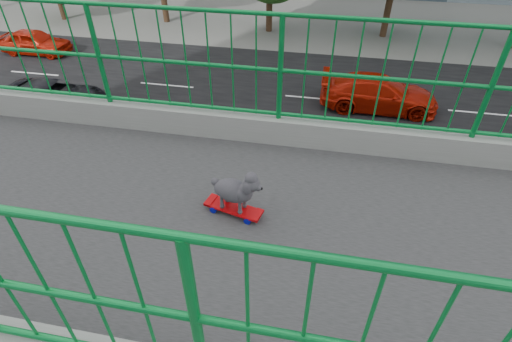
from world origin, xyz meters
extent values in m
cube|color=black|center=(-13.00, 0.00, 0.01)|extent=(18.00, 90.00, 0.02)
cube|color=#2D2D2F|center=(0.00, 0.00, 6.75)|extent=(3.00, 24.00, 0.50)
cube|color=gray|center=(-1.40, 0.00, 7.15)|extent=(0.20, 24.00, 0.30)
cylinder|color=#0E8337|center=(-1.40, 0.00, 8.40)|extent=(0.04, 24.00, 0.04)
cylinder|color=#0E8337|center=(-1.40, 0.00, 7.85)|extent=(0.04, 24.00, 0.04)
cylinder|color=#0E8337|center=(-1.40, 0.00, 7.85)|extent=(0.06, 0.06, 1.10)
cylinder|color=#0E8337|center=(1.40, 0.00, 8.40)|extent=(0.04, 24.00, 0.04)
cylinder|color=#0E8337|center=(1.40, 0.00, 7.85)|extent=(0.04, 24.00, 0.04)
cylinder|color=#0E8337|center=(1.40, 0.00, 7.85)|extent=(0.06, 0.06, 1.10)
cylinder|color=black|center=(-25.50, -20.00, 1.31)|extent=(0.44, 0.44, 2.62)
cylinder|color=black|center=(-26.40, -12.00, 1.49)|extent=(0.44, 0.44, 2.97)
cylinder|color=black|center=(-25.80, -4.00, 1.36)|extent=(0.44, 0.44, 2.73)
cylinder|color=black|center=(-26.20, 4.00, 1.43)|extent=(0.44, 0.44, 2.87)
cube|color=red|center=(-0.15, -0.22, 7.06)|extent=(0.28, 0.56, 0.02)
cube|color=#99999E|center=(-0.19, -0.38, 7.04)|extent=(0.10, 0.06, 0.02)
cylinder|color=#070BA5|center=(-0.26, -0.37, 7.03)|extent=(0.04, 0.07, 0.06)
sphere|color=yellow|center=(-0.26, -0.37, 7.03)|extent=(0.03, 0.03, 0.03)
cylinder|color=#070BA5|center=(-0.12, -0.40, 7.03)|extent=(0.04, 0.07, 0.06)
sphere|color=yellow|center=(-0.12, -0.40, 7.03)|extent=(0.03, 0.03, 0.03)
cube|color=#99999E|center=(-0.11, -0.05, 7.04)|extent=(0.10, 0.06, 0.02)
cylinder|color=#070BA5|center=(-0.18, -0.03, 7.03)|extent=(0.04, 0.07, 0.06)
sphere|color=yellow|center=(-0.18, -0.03, 7.03)|extent=(0.03, 0.03, 0.03)
cylinder|color=#070BA5|center=(-0.04, -0.07, 7.03)|extent=(0.04, 0.07, 0.06)
sphere|color=yellow|center=(-0.04, -0.07, 7.03)|extent=(0.03, 0.03, 0.03)
ellipsoid|color=#2A272C|center=(-0.15, -0.22, 7.27)|extent=(0.27, 0.36, 0.21)
sphere|color=#2A272C|center=(-0.11, -0.04, 7.41)|extent=(0.14, 0.14, 0.14)
sphere|color=black|center=(-0.08, 0.05, 7.39)|extent=(0.02, 0.02, 0.02)
sphere|color=#2A272C|center=(-0.19, -0.39, 7.31)|extent=(0.07, 0.07, 0.07)
cylinder|color=#2A272C|center=(-0.17, -0.12, 7.14)|extent=(0.03, 0.03, 0.13)
cylinder|color=#2A272C|center=(-0.08, -0.14, 7.14)|extent=(0.03, 0.03, 0.13)
cylinder|color=#2A272C|center=(-0.21, -0.29, 7.14)|extent=(0.03, 0.03, 0.13)
cylinder|color=#2A272C|center=(-0.13, -0.32, 7.14)|extent=(0.03, 0.03, 0.13)
imported|color=#B21707|center=(-6.00, -0.29, 0.66)|extent=(1.55, 3.86, 1.32)
imported|color=black|center=(-9.20, -11.29, 0.71)|extent=(1.49, 4.28, 1.41)
imported|color=black|center=(-12.40, -12.25, 0.72)|extent=(2.40, 5.20, 1.44)
imported|color=#B21707|center=(-15.60, 3.04, 0.81)|extent=(2.26, 5.55, 1.61)
imported|color=#B21707|center=(-18.80, -17.66, 0.74)|extent=(1.76, 4.37, 1.49)
imported|color=#B21707|center=(-9.20, 0.82, 0.69)|extent=(2.28, 4.94, 1.37)
camera|label=1|loc=(2.33, 0.47, 9.50)|focal=27.49mm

